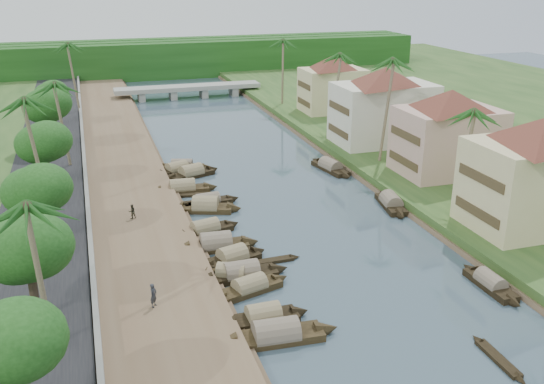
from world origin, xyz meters
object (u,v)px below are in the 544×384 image
object	(u,v)px
bridge	(188,89)
sampan_1	(263,317)
person_near	(153,295)
sampan_0	(276,335)
building_near	(538,172)

from	to	relation	value
bridge	sampan_1	xyz separation A→B (m)	(-8.94, -80.70, -1.31)
sampan_1	person_near	xyz separation A→B (m)	(-7.24, 3.20, 1.28)
bridge	person_near	world-z (taller)	person_near
sampan_0	sampan_1	xyz separation A→B (m)	(-0.17, 2.38, -0.01)
sampan_0	person_near	bearing A→B (deg)	146.23
building_near	person_near	bearing A→B (deg)	-174.32
bridge	sampan_0	xyz separation A→B (m)	(-8.77, -83.08, -1.30)
bridge	building_near	xyz separation A→B (m)	(18.99, -74.00, 4.66)
sampan_0	sampan_1	world-z (taller)	sampan_0
bridge	sampan_0	distance (m)	83.55
sampan_0	person_near	distance (m)	9.37
sampan_0	building_near	bearing A→B (deg)	21.35
building_near	sampan_0	distance (m)	29.81
sampan_1	person_near	size ratio (longest dim) A/B	3.92
sampan_1	building_near	bearing A→B (deg)	12.27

